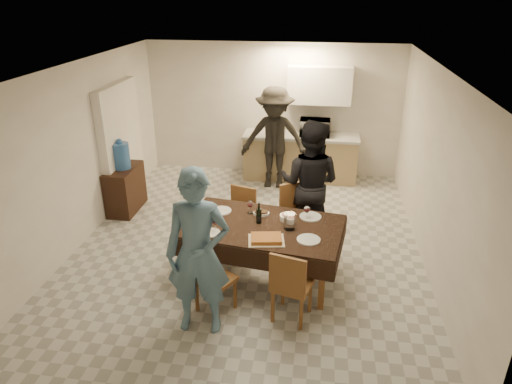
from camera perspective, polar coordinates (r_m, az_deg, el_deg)
floor at (r=6.94m, az=-0.84°, el=-6.42°), size 5.00×6.00×0.02m
ceiling at (r=6.04m, az=-1.00°, el=15.28°), size 5.00×6.00×0.02m
wall_back at (r=9.22m, az=2.09°, el=10.21°), size 5.00×0.02×2.60m
wall_front at (r=3.79m, az=-8.31°, el=-12.50°), size 5.00×0.02×2.60m
wall_left at (r=7.19m, az=-21.05°, el=4.44°), size 0.02×6.00×2.60m
wall_right at (r=6.49m, az=21.47°, el=2.28°), size 0.02×6.00×2.60m
stub_partition at (r=8.24m, az=-16.45°, el=5.67°), size 0.15×1.40×2.10m
kitchen_base_cabinet at (r=9.13m, az=5.54°, el=4.24°), size 2.20×0.60×0.86m
kitchen_worktop at (r=8.98m, az=5.66°, el=6.97°), size 2.24×0.64×0.05m
upper_cabinet at (r=8.87m, az=7.96°, el=13.08°), size 1.20×0.34×0.70m
dining_table at (r=5.83m, az=0.78°, el=-4.45°), size 2.15×1.44×0.78m
chair_near_left at (r=5.31m, az=-5.34°, el=-10.40°), size 0.54×0.56×0.47m
chair_near_right at (r=5.18m, az=4.55°, el=-10.97°), size 0.51×0.52×0.50m
chair_far_left at (r=6.57m, az=-2.37°, el=-2.96°), size 0.50×0.51×0.48m
chair_far_right at (r=6.43m, az=5.52°, el=-2.98°), size 0.63×0.66×0.54m
console at (r=8.10m, az=-16.03°, el=0.36°), size 0.42×0.84×0.77m
water_jug at (r=7.89m, az=-16.53°, el=4.35°), size 0.29×0.29×0.43m
wine_bottle at (r=5.79m, az=0.36°, el=-2.64°), size 0.07×0.07×0.28m
water_pitcher at (r=5.68m, az=4.22°, el=-3.66°), size 0.14×0.14×0.21m
savoury_tart at (r=5.46m, az=1.30°, el=-5.85°), size 0.47×0.38×0.05m
salad_bowl at (r=5.92m, az=3.89°, el=-3.19°), size 0.19×0.19×0.07m
mushroom_dish at (r=6.05m, az=0.66°, el=-2.71°), size 0.20×0.20×0.03m
wine_glass_a at (r=5.63m, az=-5.12°, el=-4.04°), size 0.09×0.09×0.20m
wine_glass_b at (r=5.95m, az=6.36°, el=-2.55°), size 0.08×0.08×0.19m
wine_glass_c at (r=6.05m, az=-0.72°, el=-1.87°), size 0.09×0.09×0.19m
plate_near_left at (r=5.65m, az=-5.70°, el=-5.07°), size 0.24×0.24×0.01m
plate_near_right at (r=5.51m, az=6.60°, el=-5.94°), size 0.28×0.28×0.02m
plate_far_left at (r=6.16m, az=-4.40°, el=-2.35°), size 0.28×0.28×0.02m
plate_far_right at (r=6.03m, az=6.82°, el=-3.08°), size 0.29×0.29×0.02m
microwave at (r=8.92m, az=7.38°, el=8.00°), size 0.58×0.39×0.32m
person_near at (r=4.93m, az=-7.26°, el=-7.65°), size 0.74×0.52×1.92m
person_far at (r=6.65m, az=6.69°, el=1.06°), size 1.06×0.91×1.88m
person_kitchen at (r=8.56m, az=2.31°, el=6.74°), size 1.24×0.72×1.93m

